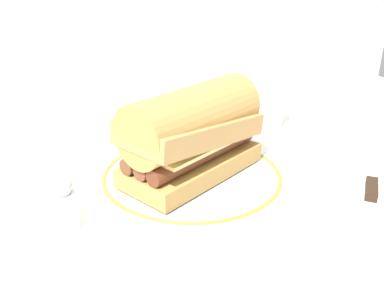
{
  "coord_description": "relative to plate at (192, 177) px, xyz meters",
  "views": [
    {
      "loc": [
        -0.24,
        -0.44,
        0.3
      ],
      "look_at": [
        0.01,
        0.04,
        0.04
      ],
      "focal_mm": 39.25,
      "sensor_mm": 36.0,
      "label": 1
    }
  ],
  "objects": [
    {
      "name": "butter_knife",
      "position": [
        0.23,
        -0.13,
        -0.0
      ],
      "size": [
        0.12,
        0.1,
        0.01
      ],
      "color": "silver",
      "rests_on": "ground_plane"
    },
    {
      "name": "sausage_sandwich",
      "position": [
        -0.0,
        0.0,
        0.07
      ],
      "size": [
        0.23,
        0.17,
        0.13
      ],
      "rotation": [
        0.0,
        0.0,
        0.35
      ],
      "color": "#BD8D48",
      "rests_on": "plate"
    },
    {
      "name": "drinking_glass",
      "position": [
        0.23,
        0.13,
        0.03
      ],
      "size": [
        0.06,
        0.06,
        0.09
      ],
      "color": "silver",
      "rests_on": "ground_plane"
    },
    {
      "name": "salt_shaker",
      "position": [
        -0.19,
        -0.03,
        0.03
      ],
      "size": [
        0.03,
        0.03,
        0.07
      ],
      "color": "white",
      "rests_on": "ground_plane"
    },
    {
      "name": "plate",
      "position": [
        0.0,
        0.0,
        0.0
      ],
      "size": [
        0.28,
        0.28,
        0.01
      ],
      "color": "white",
      "rests_on": "ground_plane"
    },
    {
      "name": "ground_plane",
      "position": [
        -0.01,
        -0.04,
        -0.01
      ],
      "size": [
        1.5,
        1.5,
        0.0
      ],
      "primitive_type": "plane",
      "color": "white"
    }
  ]
}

